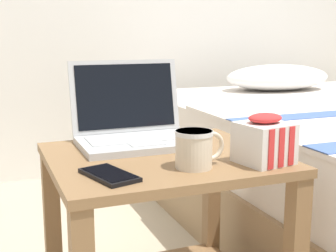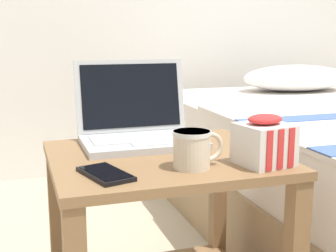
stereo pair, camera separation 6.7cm
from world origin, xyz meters
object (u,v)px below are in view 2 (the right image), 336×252
laptop (139,126)px  cell_phone (105,174)px  mug_front_left (193,147)px  snack_bag (264,142)px

laptop → cell_phone: laptop is taller
mug_front_left → cell_phone: mug_front_left is taller
mug_front_left → cell_phone: 0.20m
snack_bag → cell_phone: (-0.37, 0.02, -0.05)m
snack_bag → mug_front_left: bearing=172.5°
mug_front_left → snack_bag: 0.17m
cell_phone → mug_front_left: bearing=-0.3°
mug_front_left → cell_phone: (-0.20, 0.00, -0.04)m
snack_bag → cell_phone: snack_bag is taller
mug_front_left → snack_bag: snack_bag is taller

